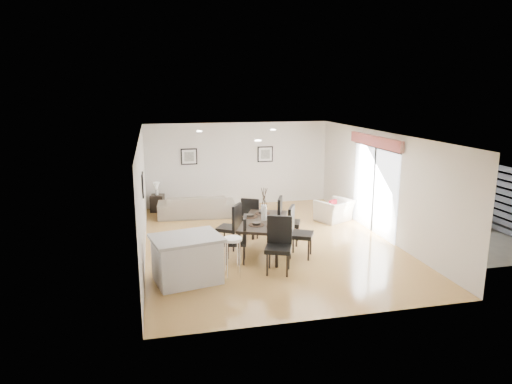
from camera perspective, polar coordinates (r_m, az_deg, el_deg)
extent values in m
plane|color=tan|center=(11.50, 1.54, -6.28)|extent=(8.00, 8.00, 0.00)
cube|color=silver|center=(14.98, -2.22, 3.52)|extent=(6.00, 0.04, 2.70)
cube|color=silver|center=(7.47, 9.26, -6.17)|extent=(6.00, 0.04, 2.70)
cube|color=silver|center=(10.81, -14.02, -0.47)|extent=(0.04, 8.00, 2.70)
cube|color=silver|center=(12.22, 15.34, 0.96)|extent=(0.04, 8.00, 2.70)
cube|color=white|center=(10.93, 1.62, 7.23)|extent=(6.00, 8.00, 0.02)
imported|color=gray|center=(13.78, -7.46, -1.72)|extent=(2.33, 1.05, 0.66)
imported|color=beige|center=(13.43, 9.75, -2.28)|extent=(1.23, 1.17, 0.62)
imported|color=#374F22|center=(13.63, 25.73, -3.24)|extent=(0.56, 0.50, 0.58)
imported|color=#374F22|center=(14.58, 22.14, -1.63)|extent=(0.42, 0.42, 0.73)
cube|color=black|center=(10.59, 0.99, -3.70)|extent=(1.58, 2.10, 0.06)
cylinder|color=black|center=(9.95, -2.10, -7.17)|extent=(0.07, 0.07, 0.72)
cylinder|color=black|center=(11.59, -0.38, -4.25)|extent=(0.07, 0.07, 0.72)
cylinder|color=black|center=(9.83, 2.60, -7.43)|extent=(0.07, 0.07, 0.72)
cylinder|color=black|center=(11.49, 3.64, -4.44)|extent=(0.07, 0.07, 0.72)
cube|color=black|center=(10.08, -2.55, -6.23)|extent=(0.57, 0.57, 0.08)
cube|color=black|center=(9.98, -1.39, -4.63)|extent=(0.17, 0.47, 0.56)
cylinder|color=black|center=(10.35, -3.51, -7.23)|extent=(0.04, 0.04, 0.43)
cylinder|color=black|center=(10.34, -1.45, -7.25)|extent=(0.04, 0.04, 0.43)
cylinder|color=black|center=(10.01, -3.66, -7.96)|extent=(0.04, 0.04, 0.43)
cylinder|color=black|center=(9.99, -1.53, -7.98)|extent=(0.04, 0.04, 0.43)
cube|color=black|center=(10.96, -3.44, -4.56)|extent=(0.68, 0.68, 0.09)
cube|color=black|center=(10.79, -2.40, -3.09)|extent=(0.31, 0.46, 0.59)
cylinder|color=black|center=(11.28, -3.97, -5.49)|extent=(0.04, 0.04, 0.45)
cylinder|color=black|center=(11.14, -2.12, -5.69)|extent=(0.04, 0.04, 0.45)
cylinder|color=black|center=(10.94, -4.74, -6.08)|extent=(0.04, 0.04, 0.45)
cylinder|color=black|center=(10.80, -2.84, -6.31)|extent=(0.04, 0.04, 0.45)
cube|color=black|center=(10.42, 5.64, -5.34)|extent=(0.70, 0.70, 0.09)
cube|color=black|center=(10.36, 4.43, -3.52)|extent=(0.30, 0.50, 0.63)
cylinder|color=black|center=(10.30, 6.58, -7.27)|extent=(0.04, 0.04, 0.48)
cylinder|color=black|center=(10.35, 4.31, -7.11)|extent=(0.04, 0.04, 0.48)
cylinder|color=black|center=(10.68, 6.86, -6.53)|extent=(0.04, 0.04, 0.48)
cylinder|color=black|center=(10.74, 4.68, -6.38)|extent=(0.04, 0.04, 0.48)
cube|color=black|center=(11.28, 4.14, -3.91)|extent=(0.68, 0.68, 0.09)
cube|color=black|center=(11.21, 3.01, -2.25)|extent=(0.26, 0.51, 0.62)
cylinder|color=black|center=(11.16, 5.08, -5.65)|extent=(0.04, 0.04, 0.48)
cylinder|color=black|center=(11.19, 2.98, -5.56)|extent=(0.04, 0.04, 0.48)
cylinder|color=black|center=(11.54, 5.22, -5.01)|extent=(0.04, 0.04, 0.48)
cylinder|color=black|center=(11.57, 3.19, -4.93)|extent=(0.04, 0.04, 0.48)
cube|color=black|center=(9.50, 2.80, -7.10)|extent=(0.68, 0.68, 0.09)
cube|color=black|center=(9.61, 2.96, -4.79)|extent=(0.51, 0.26, 0.63)
cylinder|color=black|center=(9.44, 1.40, -9.09)|extent=(0.04, 0.04, 0.48)
cylinder|color=black|center=(9.82, 1.70, -8.21)|extent=(0.04, 0.04, 0.48)
cylinder|color=black|center=(9.40, 3.91, -9.21)|extent=(0.04, 0.04, 0.48)
cylinder|color=black|center=(9.78, 4.12, -8.32)|extent=(0.04, 0.04, 0.48)
cube|color=black|center=(11.84, -0.46, -3.33)|extent=(0.64, 0.64, 0.08)
cube|color=black|center=(11.57, -0.75, -2.19)|extent=(0.44, 0.28, 0.56)
cylinder|color=black|center=(12.03, 0.63, -4.34)|extent=(0.04, 0.04, 0.43)
cylinder|color=black|center=(11.69, 0.16, -4.85)|extent=(0.04, 0.04, 0.43)
cylinder|color=black|center=(12.13, -1.05, -4.20)|extent=(0.04, 0.04, 0.43)
cylinder|color=black|center=(11.79, -1.57, -4.70)|extent=(0.04, 0.04, 0.43)
cylinder|color=white|center=(10.53, 1.00, -2.57)|extent=(0.13, 0.13, 0.37)
cylinder|color=#312116|center=(10.65, 2.65, -3.40)|extent=(0.36, 0.36, 0.01)
cylinder|color=black|center=(10.64, 2.65, -3.24)|extent=(0.19, 0.19, 0.05)
cylinder|color=#312116|center=(11.11, 0.80, -2.70)|extent=(0.36, 0.36, 0.01)
cylinder|color=black|center=(11.11, 0.80, -2.55)|extent=(0.19, 0.19, 0.05)
cylinder|color=#312116|center=(10.84, -0.76, -3.10)|extent=(0.36, 0.36, 0.01)
cylinder|color=black|center=(10.83, -0.76, -2.94)|extent=(0.19, 0.19, 0.05)
cylinder|color=#312116|center=(10.20, 0.05, -4.13)|extent=(0.36, 0.36, 0.01)
cylinder|color=black|center=(10.19, 0.05, -3.95)|extent=(0.19, 0.19, 0.05)
cylinder|color=#312116|center=(10.09, 2.28, -4.33)|extent=(0.36, 0.36, 0.01)
cylinder|color=black|center=(10.08, 2.29, -4.16)|extent=(0.19, 0.19, 0.05)
cube|color=black|center=(12.82, -0.51, -3.36)|extent=(0.98, 0.61, 0.38)
cube|color=black|center=(14.58, -12.22, -1.37)|extent=(0.47, 0.47, 0.53)
cylinder|color=white|center=(14.50, -12.29, -0.02)|extent=(0.09, 0.09, 0.17)
cone|color=white|center=(14.46, -12.32, 0.74)|extent=(0.21, 0.21, 0.23)
cube|color=maroon|center=(13.27, 9.58, -1.61)|extent=(0.29, 0.24, 0.29)
cube|color=silver|center=(9.24, -8.60, -8.45)|extent=(1.39, 1.15, 0.87)
cube|color=#AAAAAD|center=(9.08, -8.70, -5.71)|extent=(1.51, 1.28, 0.06)
cylinder|color=white|center=(9.21, -2.95, -5.91)|extent=(0.38, 0.38, 0.06)
cylinder|color=silver|center=(9.48, -2.29, -7.93)|extent=(0.03, 0.03, 0.81)
cylinder|color=silver|center=(9.44, -3.82, -8.03)|extent=(0.03, 0.03, 0.81)
cylinder|color=silver|center=(9.21, -3.57, -8.58)|extent=(0.03, 0.03, 0.81)
cylinder|color=silver|center=(9.25, -2.00, -8.47)|extent=(0.03, 0.03, 0.81)
cube|color=black|center=(14.70, -8.37, 4.40)|extent=(0.52, 0.03, 0.52)
cube|color=white|center=(14.70, -8.37, 4.40)|extent=(0.44, 0.04, 0.44)
cube|color=#575652|center=(14.70, -8.37, 4.40)|extent=(0.30, 0.04, 0.30)
cube|color=black|center=(15.09, 1.16, 4.75)|extent=(0.52, 0.03, 0.52)
cube|color=white|center=(15.09, 1.16, 4.75)|extent=(0.44, 0.04, 0.44)
cube|color=#575652|center=(15.09, 1.16, 4.75)|extent=(0.30, 0.04, 0.30)
cube|color=black|center=(10.55, -13.96, 0.88)|extent=(0.03, 0.52, 0.52)
cube|color=white|center=(10.55, -13.96, 0.88)|extent=(0.04, 0.44, 0.44)
cube|color=#575652|center=(10.55, -13.96, 0.88)|extent=(0.04, 0.30, 0.30)
cube|color=white|center=(12.52, 14.56, 0.23)|extent=(0.02, 2.40, 2.25)
cube|color=black|center=(12.51, 14.48, 0.22)|extent=(0.03, 0.05, 2.25)
cube|color=black|center=(12.32, 14.78, 5.43)|extent=(0.03, 2.50, 0.05)
cube|color=maroon|center=(12.28, 14.65, 6.17)|extent=(0.10, 2.70, 0.28)
plane|color=gray|center=(13.82, 21.79, -3.94)|extent=(6.00, 6.00, 0.00)
cube|color=#29292B|center=(14.31, 26.05, -0.05)|extent=(0.08, 5.50, 1.80)
cube|color=brown|center=(16.11, 20.39, 2.12)|extent=(0.35, 0.35, 2.00)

